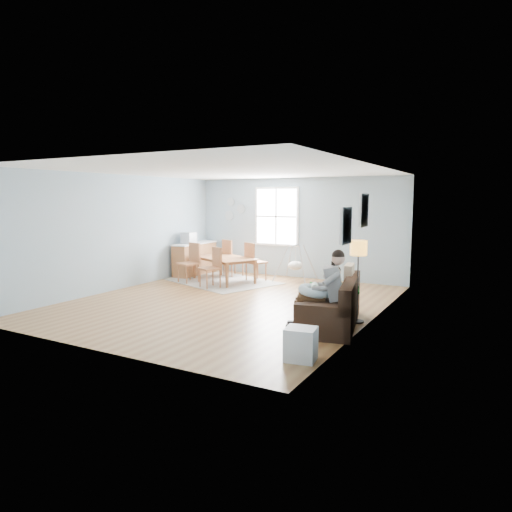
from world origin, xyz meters
The scene contains 22 objects.
room centered at (0.00, 0.00, 2.42)m, with size 8.40×9.40×3.90m.
window centered at (-0.60, 3.46, 1.65)m, with size 1.32×0.08×1.62m.
pictures centered at (2.97, -1.05, 1.85)m, with size 0.05×1.34×0.74m.
wall_plates centered at (-2.00, 3.47, 1.83)m, with size 0.67×0.02×0.66m.
sofa centered at (2.51, -0.64, 0.29)m, with size 1.27×2.13×0.81m.
green_throw centered at (2.29, 0.00, 0.51)m, with size 0.92×0.75×0.04m, color #155C19.
beige_pillow centered at (2.60, -0.08, 0.74)m, with size 0.14×0.49×0.49m, color #B8A38D.
father centered at (2.45, -0.94, 0.70)m, with size 1.01×0.65×1.33m.
nursing_pillow centered at (2.30, -0.97, 0.63)m, with size 0.55×0.55×0.15m, color #C7E8F9.
infant centered at (2.29, -0.94, 0.70)m, with size 0.22×0.36×0.13m.
toddler centered at (2.39, -0.46, 0.68)m, with size 0.52×0.35×0.78m.
floor_lamp centered at (2.80, -0.25, 1.18)m, with size 0.29×0.29×1.43m.
storage_cube centered at (2.69, -2.47, 0.22)m, with size 0.45×0.41×0.44m.
rug centered at (-1.40, 1.93, 0.01)m, with size 2.64×2.01×0.01m, color #A19D93.
dining_table centered at (-1.40, 1.93, 0.32)m, with size 1.82×1.02×0.64m, color brown.
chair_sw centered at (-2.07, 1.49, 0.58)m, with size 0.57×0.57×1.01m.
chair_se centered at (-1.16, 1.16, 0.56)m, with size 0.59×0.59×0.98m.
chair_nw centered at (-1.63, 2.70, 0.59)m, with size 0.61×0.61×1.02m.
chair_ne centered at (-0.74, 2.38, 0.58)m, with size 0.61×0.61×1.01m.
counter centered at (-2.70, 2.50, 0.46)m, with size 0.53×1.64×0.91m.
monitor centered at (-2.68, 2.19, 1.06)m, with size 0.35×0.34×0.31m.
baby_swing centered at (0.22, 2.92, 0.42)m, with size 0.97×0.98×0.95m.
Camera 1 is at (5.00, -7.87, 2.13)m, focal length 32.00 mm.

